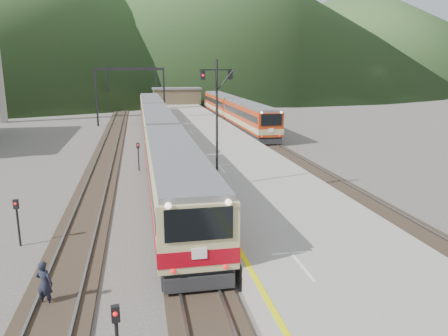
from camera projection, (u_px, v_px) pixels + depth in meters
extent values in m
cube|color=black|center=(157.00, 142.00, 48.14)|extent=(2.60, 200.00, 0.12)
cube|color=slate|center=(151.00, 141.00, 47.98)|extent=(0.10, 200.00, 0.14)
cube|color=slate|center=(164.00, 141.00, 48.25)|extent=(0.10, 200.00, 0.14)
cube|color=black|center=(111.00, 143.00, 47.20)|extent=(2.60, 200.00, 0.12)
cube|color=slate|center=(104.00, 143.00, 47.05)|extent=(0.10, 200.00, 0.14)
cube|color=slate|center=(117.00, 142.00, 47.32)|extent=(0.10, 200.00, 0.14)
cube|color=black|center=(258.00, 139.00, 50.30)|extent=(2.60, 200.00, 0.12)
cube|color=slate|center=(252.00, 138.00, 50.14)|extent=(0.10, 200.00, 0.14)
cube|color=slate|center=(264.00, 137.00, 50.41)|extent=(0.10, 200.00, 0.14)
cube|color=gray|center=(210.00, 139.00, 47.18)|extent=(8.00, 100.00, 1.00)
cube|color=black|center=(96.00, 97.00, 60.16)|extent=(0.25, 0.25, 8.00)
cube|color=black|center=(164.00, 96.00, 61.91)|extent=(0.25, 0.25, 8.00)
cube|color=black|center=(129.00, 69.00, 60.17)|extent=(9.30, 0.22, 0.35)
cube|color=black|center=(108.00, 88.00, 84.05)|extent=(0.25, 0.25, 8.00)
cube|color=black|center=(156.00, 88.00, 85.79)|extent=(0.25, 0.25, 8.00)
cube|color=black|center=(131.00, 68.00, 84.05)|extent=(9.30, 0.22, 0.35)
cube|color=brown|center=(177.00, 97.00, 84.96)|extent=(9.00, 4.00, 2.80)
cube|color=slate|center=(177.00, 88.00, 84.60)|extent=(9.40, 4.40, 0.30)
cone|color=#304C21|center=(38.00, 11.00, 177.10)|extent=(180.00, 180.00, 60.00)
cone|color=#304C21|center=(196.00, 8.00, 226.72)|extent=(220.00, 220.00, 75.00)
cone|color=#304C21|center=(355.00, 33.00, 225.47)|extent=(160.00, 160.00, 50.00)
cube|color=tan|center=(175.00, 177.00, 25.00)|extent=(2.97, 19.96, 3.62)
cube|color=tan|center=(158.00, 128.00, 44.54)|extent=(2.97, 19.96, 3.62)
cube|color=tan|center=(151.00, 109.00, 64.09)|extent=(2.97, 19.96, 3.62)
cube|color=#A53010|center=(249.00, 119.00, 53.79)|extent=(2.72, 18.29, 3.32)
cube|color=#A53010|center=(221.00, 105.00, 71.74)|extent=(2.72, 18.29, 3.32)
cylinder|color=black|center=(217.00, 125.00, 26.03)|extent=(0.14, 0.14, 7.61)
cube|color=black|center=(217.00, 70.00, 25.29)|extent=(2.13, 0.69, 0.07)
cube|color=black|center=(203.00, 75.00, 24.95)|extent=(0.29, 0.24, 0.50)
cube|color=black|center=(230.00, 75.00, 25.77)|extent=(0.29, 0.24, 0.50)
cube|color=black|center=(115.00, 314.00, 11.17)|extent=(0.24, 0.19, 0.45)
cylinder|color=black|center=(139.00, 158.00, 34.93)|extent=(0.10, 0.10, 2.00)
cube|color=black|center=(138.00, 146.00, 34.69)|extent=(0.26, 0.23, 0.45)
cylinder|color=black|center=(18.00, 226.00, 20.25)|extent=(0.10, 0.10, 2.00)
cube|color=black|center=(16.00, 204.00, 20.01)|extent=(0.24, 0.18, 0.45)
imported|color=black|center=(44.00, 283.00, 15.22)|extent=(0.72, 0.61, 1.67)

